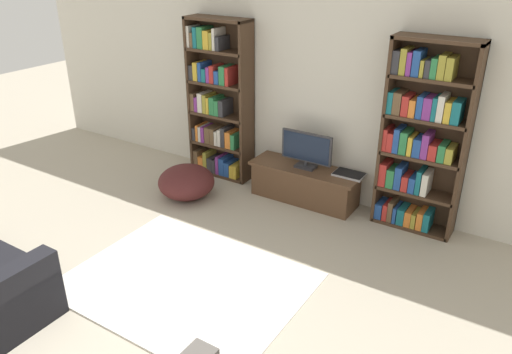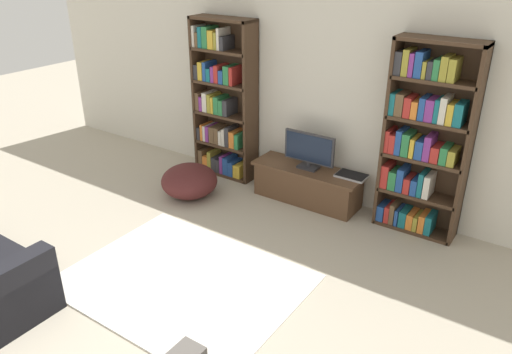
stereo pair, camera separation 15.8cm
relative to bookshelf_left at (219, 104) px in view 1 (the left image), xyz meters
The scene contains 8 objects.
wall_back 1.32m from the bookshelf_left, ahead, with size 8.80×0.06×2.60m.
bookshelf_left is the anchor object (origin of this frame).
bookshelf_right 2.58m from the bookshelf_left, ahead, with size 0.85×0.30×2.04m.
tv_stand 1.53m from the bookshelf_left, ahead, with size 1.34×0.45×0.43m.
television 1.37m from the bookshelf_left, ahead, with size 0.63×0.16×0.44m.
laptop 1.92m from the bookshelf_left, ahead, with size 0.35×0.23×0.03m.
area_rug 2.64m from the bookshelf_left, 61.30° to the right, with size 2.10×1.63×0.02m.
beanbag_ottoman 1.11m from the bookshelf_left, 84.75° to the right, with size 0.69×0.69×0.40m, color #4C1E1E.
Camera 1 is at (2.45, -0.91, 2.83)m, focal length 35.00 mm.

